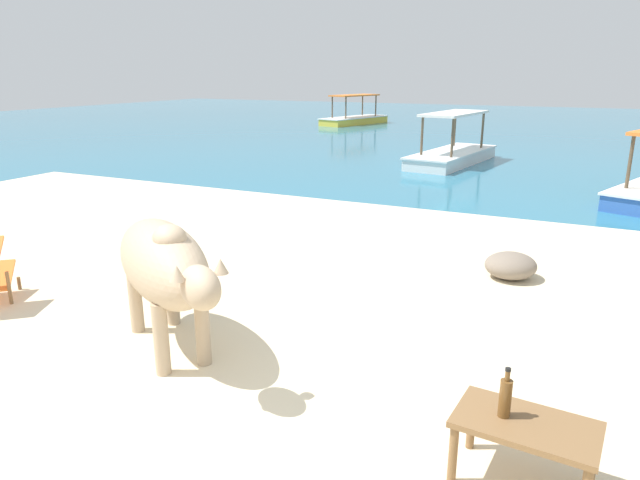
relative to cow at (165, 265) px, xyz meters
name	(u,v)px	position (x,y,z in m)	size (l,w,h in m)	color
sand_beach	(146,448)	(0.71, -1.10, -0.77)	(18.00, 14.00, 0.04)	beige
water_surface	(532,132)	(0.71, 20.90, -0.79)	(60.00, 36.00, 0.03)	teal
cow	(165,265)	(0.00, 0.00, 0.00)	(1.87, 1.49, 1.13)	tan
low_bench_table	(525,432)	(2.86, -0.46, -0.41)	(0.80, 0.51, 0.40)	brown
bottle	(505,397)	(2.73, -0.46, -0.23)	(0.07, 0.07, 0.30)	brown
shore_rock_large	(511,266)	(2.32, 3.01, -0.60)	(0.57, 0.53, 0.30)	gray
boat_white	(452,153)	(-0.25, 11.30, -0.50)	(1.66, 3.80, 1.29)	white
boat_yellow	(354,118)	(-6.89, 20.97, -0.50)	(2.14, 3.85, 1.29)	gold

